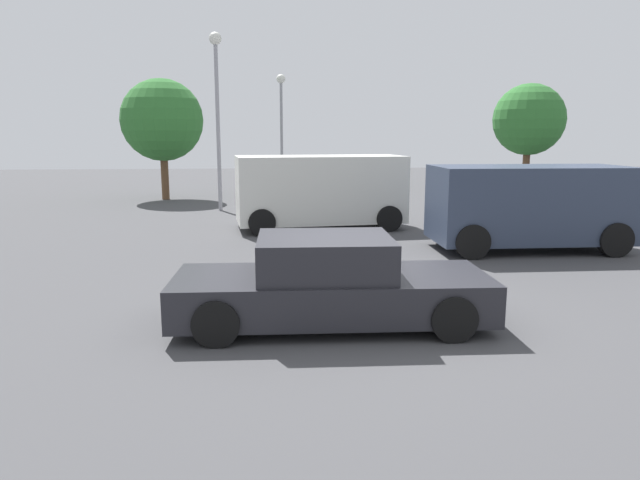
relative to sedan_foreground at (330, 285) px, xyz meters
name	(u,v)px	position (x,y,z in m)	size (l,w,h in m)	color
ground_plane	(348,319)	(0.31, 0.18, -0.60)	(80.00, 80.00, 0.00)	#424244
sedan_foreground	(330,285)	(0.00, 0.00, 0.00)	(4.63, 1.95, 1.32)	#232328
dog	(364,258)	(1.04, 3.23, -0.32)	(0.66, 0.33, 0.45)	beige
van_white	(320,189)	(0.59, 8.81, 0.56)	(5.08, 2.70, 2.16)	silver
suv_dark	(528,205)	(5.32, 5.13, 0.51)	(4.57, 2.17, 2.03)	#2D384C
light_post_near	(217,91)	(-2.73, 13.19, 3.70)	(0.44, 0.44, 6.33)	gray
light_post_mid	(281,111)	(-0.30, 21.24, 3.34)	(0.44, 0.44, 5.72)	gray
tree_back_left	(529,120)	(12.45, 20.98, 2.93)	(3.65, 3.65, 5.37)	brown
tree_back_center	(162,120)	(-5.43, 17.15, 2.77)	(3.46, 3.46, 5.12)	brown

